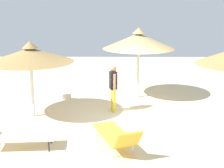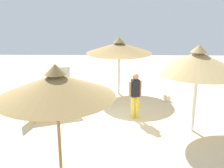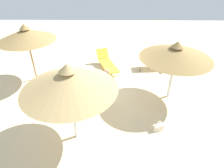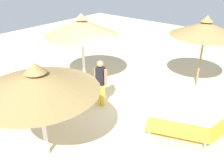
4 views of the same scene
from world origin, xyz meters
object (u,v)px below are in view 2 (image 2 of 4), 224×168
object	(u,v)px
parasol_umbrella_near_right	(56,86)
handbag	(167,97)
parasol_umbrella_near_left	(198,62)
lounge_chair_front	(48,109)
person_standing_far_left	(135,93)
lounge_chair_edge	(62,85)
parasol_umbrella_center	(119,48)

from	to	relation	value
parasol_umbrella_near_right	handbag	xyz separation A→B (m)	(5.32, -3.30, -2.11)
parasol_umbrella_near_left	parasol_umbrella_near_right	size ratio (longest dim) A/B	1.01
lounge_chair_front	person_standing_far_left	size ratio (longest dim) A/B	1.34
lounge_chair_front	handbag	size ratio (longest dim) A/B	5.34
lounge_chair_edge	handbag	distance (m)	4.52
parasol_umbrella_center	lounge_chair_front	size ratio (longest dim) A/B	1.29
parasol_umbrella_near_left	person_standing_far_left	xyz separation A→B (m)	(0.95, 1.75, -1.30)
lounge_chair_front	handbag	bearing A→B (deg)	-66.58
person_standing_far_left	lounge_chair_front	bearing A→B (deg)	91.97
lounge_chair_edge	person_standing_far_left	bearing A→B (deg)	-130.67
lounge_chair_edge	handbag	world-z (taller)	lounge_chair_edge
parasol_umbrella_near_left	lounge_chair_edge	world-z (taller)	parasol_umbrella_near_left
handbag	lounge_chair_front	bearing A→B (deg)	113.42
parasol_umbrella_center	handbag	xyz separation A→B (m)	(-0.80, -1.96, -1.90)
handbag	lounge_chair_edge	bearing A→B (deg)	79.96
lounge_chair_front	lounge_chair_edge	bearing A→B (deg)	0.63
parasol_umbrella_center	parasol_umbrella_near_right	distance (m)	6.27
parasol_umbrella_center	parasol_umbrella_near_right	bearing A→B (deg)	167.68
lounge_chair_edge	person_standing_far_left	world-z (taller)	person_standing_far_left
lounge_chair_edge	lounge_chair_front	size ratio (longest dim) A/B	0.96
person_standing_far_left	handbag	size ratio (longest dim) A/B	3.99
parasol_umbrella_near_right	lounge_chair_front	bearing A→B (deg)	18.18
parasol_umbrella_center	parasol_umbrella_near_left	size ratio (longest dim) A/B	1.01
parasol_umbrella_near_right	lounge_chair_front	distance (m)	4.05
lounge_chair_front	parasol_umbrella_near_right	bearing A→B (deg)	-161.82
parasol_umbrella_near_right	lounge_chair_front	xyz separation A→B (m)	(3.41, 1.12, -1.88)
parasol_umbrella_center	person_standing_far_left	world-z (taller)	parasol_umbrella_center
lounge_chair_front	person_standing_far_left	distance (m)	3.04
parasol_umbrella_near_right	person_standing_far_left	xyz separation A→B (m)	(3.51, -1.87, -1.34)
lounge_chair_edge	parasol_umbrella_center	bearing A→B (deg)	-89.76
parasol_umbrella_near_left	handbag	distance (m)	3.46
parasol_umbrella_center	parasol_umbrella_near_right	world-z (taller)	parasol_umbrella_near_right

